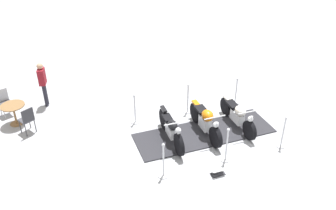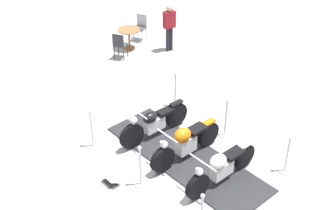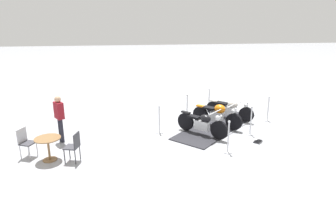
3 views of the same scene
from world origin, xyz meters
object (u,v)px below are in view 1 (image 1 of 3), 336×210
Objects in this scene: stanchion_left_rear at (236,95)px; stanchion_left_mid at (188,102)px; info_placard at (218,173)px; motorcycle_black at (171,129)px; motorcycle_cream at (238,115)px; stanchion_left_front at (135,113)px; stanchion_right_front at (164,165)px; stanchion_right_mid at (226,149)px; cafe_chair_across_table at (4,101)px; bystander_person at (43,81)px; motorcycle_copper at (206,121)px; cafe_chair_near_table at (27,119)px; stanchion_right_rear at (283,136)px; cafe_table at (13,110)px.

stanchion_left_rear is 0.90× the size of stanchion_left_mid.
motorcycle_black is at bearing -70.33° from info_placard.
stanchion_left_front is at bearing -114.98° from motorcycle_cream.
motorcycle_black is 1.47× the size of stanchion_left_mid.
motorcycle_black is 1.63× the size of stanchion_left_rear.
stanchion_left_mid reaches higher than stanchion_right_front.
cafe_chair_across_table is (-7.78, -0.78, 0.14)m from stanchion_right_mid.
stanchion_right_front is 0.66× the size of bystander_person.
motorcycle_black reaches higher than info_placard.
cafe_chair_near_table is (-5.23, -2.33, 0.04)m from motorcycle_copper.
stanchion_right_front is at bearing -135.04° from stanchion_right_rear.
cafe_chair_across_table reaches higher than cafe_table.
stanchion_right_rear reaches higher than cafe_chair_near_table.
stanchion_left_mid is at bearing -179.67° from motorcycle_copper.
bystander_person reaches higher than stanchion_right_front.
stanchion_left_front is (-1.57, 0.50, -0.10)m from motorcycle_black.
motorcycle_cream is 1.65m from stanchion_left_rear.
cafe_chair_near_table reaches higher than cafe_table.
bystander_person is at bearing -134.72° from motorcycle_black.
stanchion_left_rear is 1.07× the size of cafe_chair_across_table.
cafe_chair_near_table is at bearing -144.91° from stanchion_left_front.
motorcycle_copper is at bearing -98.06° from stanchion_left_rear.
motorcycle_cream is at bearing 163.40° from stanchion_right_rear.
info_placard is (2.02, -2.72, -0.33)m from stanchion_left_mid.
motorcycle_copper is 7.01m from cafe_chair_across_table.
cafe_chair_near_table is at bearing -114.29° from motorcycle_black.
stanchion_left_mid reaches higher than cafe_chair_across_table.
bystander_person is (-3.54, -0.35, 0.63)m from stanchion_left_front.
stanchion_right_front is 1.02× the size of stanchion_left_front.
stanchion_right_front is 2.55× the size of info_placard.
cafe_table is at bearing -147.88° from stanchion_left_mid.
stanchion_right_mid is at bearing -39.78° from motorcycle_cream.
motorcycle_cream is 1.62× the size of stanchion_left_rear.
cafe_table is at bearing -144.72° from stanchion_left_rear.
stanchion_left_rear is 1.93m from stanchion_left_mid.
motorcycle_cream is 3.82× the size of info_placard.
bystander_person reaches higher than cafe_chair_across_table.
motorcycle_cream is 1.60m from stanchion_right_rear.
stanchion_right_rear is 2.50m from info_placard.
bystander_person reaches higher than stanchion_right_mid.
motorcycle_cream is (0.83, 0.83, -0.03)m from motorcycle_copper.
motorcycle_cream is 3.41m from stanchion_right_front.
stanchion_right_mid is at bearing -79.09° from stanchion_left_rear.
motorcycle_copper is 6.00m from bystander_person.
stanchion_left_rear is at bearing -7.18° from bystander_person.
stanchion_left_rear is 2.36× the size of info_placard.
motorcycle_copper is (0.83, 0.83, 0.03)m from motorcycle_black.
cafe_chair_near_table is at bearing 3.90° from cafe_chair_across_table.
stanchion_left_mid is 2.62× the size of info_placard.
stanchion_right_mid is 0.78m from info_placard.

